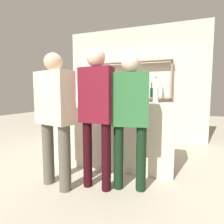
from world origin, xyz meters
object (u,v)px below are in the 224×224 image
object	(u,v)px
counter_bottle_0	(156,93)
server_behind_counter	(132,101)
customer_left	(55,112)
customer_right	(130,112)
wine_glass	(79,94)
ice_bucket	(119,95)
counter_bottle_1	(88,94)
customer_center	(96,107)
cork_jar	(78,97)
counter_bottle_2	(102,94)

from	to	relation	value
counter_bottle_0	server_behind_counter	size ratio (longest dim) A/B	0.21
customer_left	customer_right	world-z (taller)	customer_left
wine_glass	ice_bucket	distance (m)	0.78
counter_bottle_1	wine_glass	distance (m)	0.21
customer_center	ice_bucket	bearing A→B (deg)	0.10
wine_glass	ice_bucket	size ratio (longest dim) A/B	0.74
customer_right	server_behind_counter	xyz separation A→B (m)	(-0.27, 1.41, 0.09)
counter_bottle_1	customer_right	distance (m)	1.18
wine_glass	server_behind_counter	world-z (taller)	server_behind_counter
customer_left	customer_center	bearing A→B (deg)	-59.03
wine_glass	customer_right	world-z (taller)	customer_right
counter_bottle_0	customer_left	xyz separation A→B (m)	(-1.12, -0.77, -0.22)
counter_bottle_1	customer_right	size ratio (longest dim) A/B	0.21
wine_glass	cork_jar	world-z (taller)	wine_glass
counter_bottle_1	customer_right	bearing A→B (deg)	-39.82
ice_bucket	customer_left	xyz separation A→B (m)	(-0.55, -0.89, -0.19)
wine_glass	customer_center	xyz separation A→B (m)	(0.71, -0.89, -0.15)
counter_bottle_2	cork_jar	distance (m)	0.42
counter_bottle_2	customer_left	world-z (taller)	customer_left
server_behind_counter	counter_bottle_1	bearing A→B (deg)	-26.07
customer_left	customer_center	xyz separation A→B (m)	(0.49, 0.12, 0.06)
counter_bottle_1	wine_glass	world-z (taller)	counter_bottle_1
counter_bottle_1	counter_bottle_2	distance (m)	0.30
counter_bottle_0	cork_jar	distance (m)	1.27
wine_glass	server_behind_counter	distance (m)	1.04
wine_glass	ice_bucket	bearing A→B (deg)	-8.88
counter_bottle_1	wine_glass	size ratio (longest dim) A/B	1.90
customer_center	server_behind_counter	distance (m)	1.51
customer_left	cork_jar	bearing A→B (deg)	27.47
ice_bucket	server_behind_counter	distance (m)	0.75
wine_glass	server_behind_counter	bearing A→B (deg)	37.07
ice_bucket	customer_center	world-z (taller)	customer_center
counter_bottle_0	wine_glass	distance (m)	1.36
counter_bottle_1	customer_center	distance (m)	0.99
ice_bucket	server_behind_counter	size ratio (longest dim) A/B	0.14
counter_bottle_1	ice_bucket	xyz separation A→B (m)	(0.57, -0.07, -0.02)
server_behind_counter	cork_jar	bearing A→B (deg)	-26.70
ice_bucket	customer_center	xyz separation A→B (m)	(-0.06, -0.77, -0.13)
counter_bottle_2	customer_left	distance (m)	0.94
counter_bottle_1	ice_bucket	bearing A→B (deg)	-7.45
customer_right	ice_bucket	bearing A→B (deg)	18.12
customer_right	counter_bottle_2	bearing A→B (deg)	35.03
wine_glass	counter_bottle_0	bearing A→B (deg)	-10.12
counter_bottle_0	customer_right	size ratio (longest dim) A/B	0.23
counter_bottle_2	cork_jar	bearing A→B (deg)	-174.45
counter_bottle_2	ice_bucket	world-z (taller)	counter_bottle_2
counter_bottle_2	customer_center	bearing A→B (deg)	-73.88
customer_left	server_behind_counter	size ratio (longest dim) A/B	0.93
counter_bottle_1	server_behind_counter	size ratio (longest dim) A/B	0.19
counter_bottle_0	ice_bucket	distance (m)	0.58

